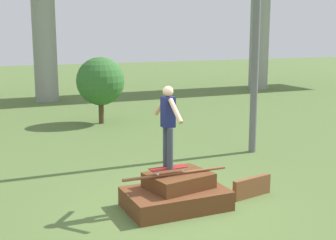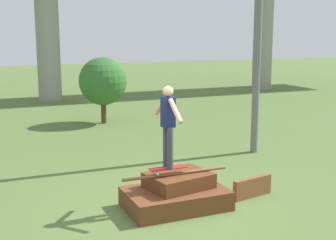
# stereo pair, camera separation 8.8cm
# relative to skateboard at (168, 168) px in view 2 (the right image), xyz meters

# --- Properties ---
(ground_plane) EXTENTS (80.00, 80.00, 0.00)m
(ground_plane) POSITION_rel_skateboard_xyz_m (0.13, -0.06, -0.79)
(ground_plane) COLOR #567038
(scrap_pile) EXTENTS (2.12, 1.27, 0.71)m
(scrap_pile) POSITION_rel_skateboard_xyz_m (0.16, -0.04, -0.51)
(scrap_pile) COLOR brown
(scrap_pile) RESTS_ON ground_plane
(scrap_plank_loose) EXTENTS (0.97, 0.31, 0.41)m
(scrap_plank_loose) POSITION_rel_skateboard_xyz_m (1.82, -0.12, -0.58)
(scrap_plank_loose) COLOR brown
(scrap_plank_loose) RESTS_ON ground_plane
(skateboard) EXTENTS (0.74, 0.25, 0.09)m
(skateboard) POSITION_rel_skateboard_xyz_m (0.00, 0.00, 0.00)
(skateboard) COLOR maroon
(skateboard) RESTS_ON scrap_pile
(skater) EXTENTS (0.23, 1.12, 1.55)m
(skater) POSITION_rel_skateboard_xyz_m (-0.00, 0.00, 0.91)
(skater) COLOR #383D4C
(skater) RESTS_ON skateboard
(tree_behind_left) EXTENTS (1.74, 1.74, 2.43)m
(tree_behind_left) POSITION_rel_skateboard_xyz_m (1.05, 8.63, 0.76)
(tree_behind_left) COLOR #4C3823
(tree_behind_left) RESTS_ON ground_plane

